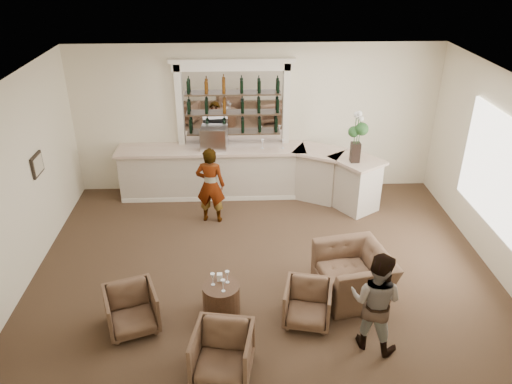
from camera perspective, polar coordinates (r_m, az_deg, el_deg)
The scene contains 19 objects.
ground at distance 8.76m, azimuth 0.96°, elevation -9.59°, with size 8.00×8.00×0.00m, color #4F3427.
room_shell at distance 8.26m, azimuth 1.94°, elevation 6.60°, with size 8.04×7.02×3.32m.
bar_counter at distance 11.04m, azimuth -0.73°, elevation 2.16°, with size 5.72×1.80×1.14m.
back_bar_alcove at distance 10.89m, azimuth -2.64°, elevation 10.02°, with size 2.64×0.25×3.00m.
cocktail_table at distance 7.90m, azimuth -3.98°, elevation -12.08°, with size 0.58×0.58×0.50m, color #523223.
sommelier at distance 10.03m, azimuth -5.22°, elevation 0.77°, with size 0.58×0.38×1.60m, color gray.
guest at distance 7.21m, azimuth 13.49°, elevation -12.05°, with size 0.75×0.58×1.54m, color gray.
armchair_left at distance 7.78m, azimuth -14.04°, elevation -12.90°, with size 0.72×0.74×0.68m, color brown.
armchair_center at distance 6.91m, azimuth -3.85°, elevation -17.90°, with size 0.76×0.79×0.72m, color brown.
armchair_right at distance 7.72m, azimuth 5.94°, elevation -12.58°, with size 0.69×0.71×0.65m, color brown.
armchair_far at distance 8.30m, azimuth 11.10°, elevation -9.16°, with size 1.20×1.05×0.78m, color brown.
espresso_machine at distance 10.82m, azimuth -4.81°, elevation 6.19°, with size 0.55×0.46×0.49m, color silver.
flower_vase at distance 10.19m, azimuth 11.47°, elevation 6.57°, with size 0.28×0.28×1.08m.
wine_glass_bar_left at distance 10.85m, azimuth 3.10°, elevation 5.52°, with size 0.07×0.07×0.21m, color white, non-canonical shape.
wine_glass_bar_right at distance 10.84m, azimuth 0.75°, elevation 5.53°, with size 0.07×0.07×0.21m, color white, non-canonical shape.
wine_glass_tbl_a at distance 7.71m, azimuth -4.96°, elevation -9.90°, with size 0.07×0.07×0.21m, color white, non-canonical shape.
wine_glass_tbl_b at distance 7.74m, azimuth -3.30°, elevation -9.66°, with size 0.07×0.07×0.21m, color white, non-canonical shape.
wine_glass_tbl_c at distance 7.58m, azimuth -3.78°, elevation -10.62°, with size 0.07×0.07×0.21m, color white, non-canonical shape.
napkin_holder at distance 7.82m, azimuth -4.18°, elevation -9.67°, with size 0.08×0.08×0.12m, color white.
Camera 1 is at (-0.43, -7.00, 5.24)m, focal length 35.00 mm.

